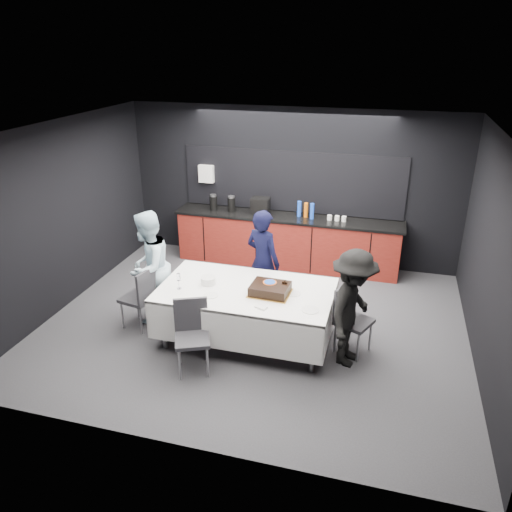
% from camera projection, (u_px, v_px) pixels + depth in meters
% --- Properties ---
extents(ground, '(6.00, 6.00, 0.00)m').
position_uv_depth(ground, '(254.00, 324.00, 7.33)').
color(ground, '#3C3C41').
rests_on(ground, ground).
extents(room_shell, '(6.04, 5.04, 2.82)m').
position_uv_depth(room_shell, '(254.00, 203.00, 6.59)').
color(room_shell, white).
rests_on(room_shell, ground).
extents(kitchenette, '(4.10, 0.64, 2.05)m').
position_uv_depth(kitchenette, '(286.00, 237.00, 9.08)').
color(kitchenette, maroon).
rests_on(kitchenette, ground).
extents(party_table, '(2.32, 1.32, 0.78)m').
position_uv_depth(party_table, '(246.00, 298.00, 6.72)').
color(party_table, '#99999E').
rests_on(party_table, ground).
extents(cake_assembly, '(0.55, 0.46, 0.17)m').
position_uv_depth(cake_assembly, '(270.00, 289.00, 6.52)').
color(cake_assembly, gold).
rests_on(cake_assembly, party_table).
extents(plate_stack, '(0.20, 0.20, 0.10)m').
position_uv_depth(plate_stack, '(208.00, 280.00, 6.79)').
color(plate_stack, white).
rests_on(plate_stack, party_table).
extents(loose_plate_near, '(0.20, 0.20, 0.01)m').
position_uv_depth(loose_plate_near, '(211.00, 295.00, 6.49)').
color(loose_plate_near, white).
rests_on(loose_plate_near, party_table).
extents(loose_plate_right_a, '(0.20, 0.20, 0.01)m').
position_uv_depth(loose_plate_right_a, '(293.00, 293.00, 6.55)').
color(loose_plate_right_a, white).
rests_on(loose_plate_right_a, party_table).
extents(loose_plate_right_b, '(0.22, 0.22, 0.01)m').
position_uv_depth(loose_plate_right_b, '(310.00, 310.00, 6.15)').
color(loose_plate_right_b, white).
rests_on(loose_plate_right_b, party_table).
extents(loose_plate_far, '(0.21, 0.21, 0.01)m').
position_uv_depth(loose_plate_far, '(264.00, 278.00, 6.96)').
color(loose_plate_far, white).
rests_on(loose_plate_far, party_table).
extents(fork_pile, '(0.17, 0.13, 0.02)m').
position_uv_depth(fork_pile, '(261.00, 307.00, 6.19)').
color(fork_pile, white).
rests_on(fork_pile, party_table).
extents(champagne_flute, '(0.06, 0.06, 0.22)m').
position_uv_depth(champagne_flute, '(178.00, 278.00, 6.61)').
color(champagne_flute, white).
rests_on(champagne_flute, party_table).
extents(chair_left, '(0.50, 0.50, 0.92)m').
position_uv_depth(chair_left, '(142.00, 294.00, 7.05)').
color(chair_left, '#303035').
rests_on(chair_left, ground).
extents(chair_right, '(0.55, 0.55, 0.92)m').
position_uv_depth(chair_right, '(349.00, 314.00, 6.54)').
color(chair_right, '#303035').
rests_on(chair_right, ground).
extents(chair_near, '(0.55, 0.55, 0.92)m').
position_uv_depth(chair_near, '(192.00, 330.00, 6.18)').
color(chair_near, '#303035').
rests_on(chair_near, ground).
extents(person_center, '(0.69, 0.59, 1.61)m').
position_uv_depth(person_center, '(263.00, 261.00, 7.43)').
color(person_center, black).
rests_on(person_center, ground).
extents(person_left, '(0.67, 0.84, 1.66)m').
position_uv_depth(person_left, '(149.00, 267.00, 7.19)').
color(person_left, silver).
rests_on(person_left, ground).
extents(person_right, '(0.78, 1.11, 1.56)m').
position_uv_depth(person_right, '(352.00, 309.00, 6.18)').
color(person_right, black).
rests_on(person_right, ground).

